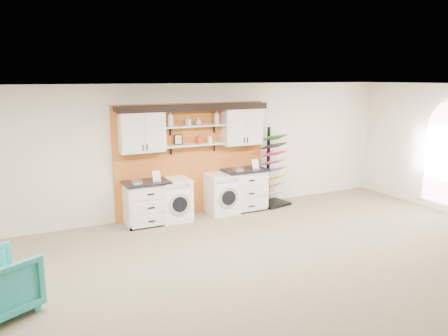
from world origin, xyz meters
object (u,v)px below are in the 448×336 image
base_cabinet_right (245,189)px  sample_rack (273,181)px  base_cabinet_left (147,203)px  dryer (222,193)px  washer (174,200)px

base_cabinet_right → sample_rack: sample_rack is taller
base_cabinet_left → dryer: base_cabinet_left is taller
dryer → sample_rack: 1.35m
base_cabinet_left → sample_rack: bearing=0.7°
base_cabinet_right → dryer: bearing=-179.7°
base_cabinet_right → base_cabinet_left: bearing=180.0°
washer → dryer: size_ratio=1.00×
washer → dryer: (1.10, 0.00, -0.00)m
washer → sample_rack: (2.44, 0.04, 0.12)m
dryer → sample_rack: bearing=1.7°
dryer → base_cabinet_left: bearing=179.9°
base_cabinet_left → base_cabinet_right: 2.26m
base_cabinet_left → base_cabinet_right: (2.26, -0.00, 0.02)m
base_cabinet_left → washer: (0.58, -0.00, -0.00)m
base_cabinet_left → dryer: bearing=-0.1°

